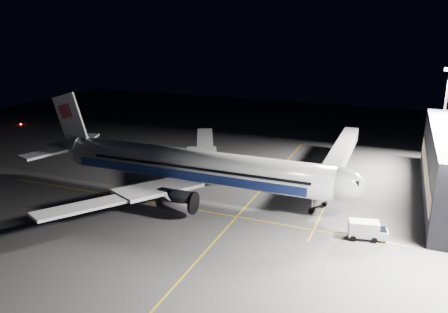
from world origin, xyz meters
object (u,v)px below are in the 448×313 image
at_px(service_truck, 367,230).
at_px(safety_cone_b, 214,181).
at_px(safety_cone_a, 193,171).
at_px(floodlight_mast_north, 445,110).
at_px(airliner, 189,166).
at_px(jet_bridge, 340,156).
at_px(baggage_tug, 226,161).
at_px(safety_cone_c, 213,168).

bearing_deg(service_truck, safety_cone_b, 144.64).
distance_m(service_truck, safety_cone_a, 38.97).
distance_m(floodlight_mast_north, safety_cone_b, 48.39).
bearing_deg(safety_cone_b, airliner, -104.48).
xyz_separation_m(jet_bridge, service_truck, (7.35, -24.02, -3.16)).
height_order(airliner, service_truck, airliner).
relative_size(airliner, baggage_tug, 22.07).
xyz_separation_m(airliner, floodlight_mast_north, (41.08, 31.99, 7.21)).
bearing_deg(service_truck, safety_cone_a, 142.84).
bearing_deg(baggage_tug, jet_bridge, 15.64).
distance_m(floodlight_mast_north, baggage_tug, 45.27).
bearing_deg(airliner, floodlight_mast_north, 37.91).
height_order(jet_bridge, safety_cone_a, jet_bridge).
height_order(floodlight_mast_north, baggage_tug, floodlight_mast_north).
distance_m(jet_bridge, floodlight_mast_north, 24.06).
relative_size(airliner, floodlight_mast_north, 2.97).
xyz_separation_m(jet_bridge, safety_cone_a, (-27.84, -7.32, -4.32)).
relative_size(jet_bridge, service_truck, 6.24).
relative_size(airliner, jet_bridge, 1.79).
bearing_deg(jet_bridge, safety_cone_a, -165.28).
relative_size(jet_bridge, safety_cone_c, 55.91).
xyz_separation_m(floodlight_mast_north, service_truck, (-10.65, -37.95, -10.95)).
relative_size(airliner, safety_cone_a, 117.75).
xyz_separation_m(floodlight_mast_north, safety_cone_c, (-42.69, -17.99, -12.06)).
relative_size(floodlight_mast_north, service_truck, 3.76).
relative_size(safety_cone_a, safety_cone_c, 0.85).
height_order(airliner, baggage_tug, airliner).
xyz_separation_m(baggage_tug, safety_cone_b, (2.02, -11.19, -0.53)).
bearing_deg(service_truck, jet_bridge, 95.25).
height_order(baggage_tug, safety_cone_a, baggage_tug).
distance_m(service_truck, safety_cone_c, 37.77).
distance_m(jet_bridge, safety_cone_b, 24.64).
bearing_deg(safety_cone_b, floodlight_mast_north, 32.83).
bearing_deg(safety_cone_c, service_truck, -31.92).
bearing_deg(service_truck, safety_cone_c, 136.31).
xyz_separation_m(jet_bridge, safety_cone_b, (-21.38, -11.47, -4.31)).
xyz_separation_m(airliner, baggage_tug, (-0.32, 17.77, -4.36)).
xyz_separation_m(airliner, safety_cone_b, (1.70, 6.59, -4.89)).
relative_size(safety_cone_a, safety_cone_b, 0.97).
distance_m(jet_bridge, safety_cone_c, 25.38).
relative_size(airliner, safety_cone_c, 99.92).
relative_size(airliner, service_truck, 11.16).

